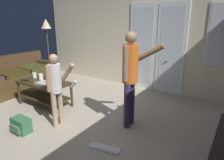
{
  "coord_description": "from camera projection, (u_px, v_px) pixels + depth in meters",
  "views": [
    {
      "loc": [
        2.4,
        -2.23,
        1.76
      ],
      "look_at": [
        0.8,
        0.21,
        0.86
      ],
      "focal_mm": 32.44,
      "sensor_mm": 36.0,
      "label": 1
    }
  ],
  "objects": [
    {
      "name": "cup_by_laptop",
      "position": [
        41.0,
        77.0,
        4.23
      ],
      "size": [
        0.09,
        0.09,
        0.12
      ],
      "primitive_type": "cylinder",
      "color": "white",
      "rests_on": "coffee_table"
    },
    {
      "name": "laptop_closed",
      "position": [
        45.0,
        83.0,
        4.0
      ],
      "size": [
        0.35,
        0.29,
        0.02
      ],
      "primitive_type": "cube",
      "rotation": [
        0.0,
        0.0,
        0.15
      ],
      "color": "#B6BBB4",
      "rests_on": "coffee_table"
    },
    {
      "name": "coffee_table",
      "position": [
        44.0,
        88.0,
        4.15
      ],
      "size": [
        1.09,
        0.58,
        0.51
      ],
      "color": "#3A2C19",
      "rests_on": "ground_plane"
    },
    {
      "name": "leather_couch",
      "position": [
        11.0,
        80.0,
        4.96
      ],
      "size": [
        0.88,
        2.27,
        0.85
      ],
      "color": "#49371C",
      "rests_on": "ground_plane"
    },
    {
      "name": "cup_near_edge",
      "position": [
        34.0,
        75.0,
        4.37
      ],
      "size": [
        0.09,
        0.09,
        0.11
      ],
      "primitive_type": "cylinder",
      "color": "white",
      "rests_on": "coffee_table"
    },
    {
      "name": "loose_keyboard",
      "position": [
        104.0,
        148.0,
        2.83
      ],
      "size": [
        0.46,
        0.21,
        0.02
      ],
      "color": "white",
      "rests_on": "ground_plane"
    },
    {
      "name": "ground_plane",
      "position": [
        68.0,
        123.0,
        3.56
      ],
      "size": [
        5.73,
        4.95,
        0.02
      ],
      "primitive_type": "cube",
      "color": "#A79B88"
    },
    {
      "name": "person_adult",
      "position": [
        131.0,
        72.0,
        3.19
      ],
      "size": [
        0.64,
        0.45,
        1.56
      ],
      "color": "#3B315C",
      "rests_on": "ground_plane"
    },
    {
      "name": "person_child",
      "position": [
        56.0,
        84.0,
        3.24
      ],
      "size": [
        0.43,
        0.33,
        1.22
      ],
      "color": "tan",
      "rests_on": "ground_plane"
    },
    {
      "name": "backpack",
      "position": [
        21.0,
        125.0,
        3.22
      ],
      "size": [
        0.32,
        0.22,
        0.24
      ],
      "color": "#336B45",
      "rests_on": "ground_plane"
    },
    {
      "name": "wall_back_with_doors",
      "position": [
        138.0,
        36.0,
        5.06
      ],
      "size": [
        5.73,
        0.09,
        2.71
      ],
      "color": "beige",
      "rests_on": "ground_plane"
    },
    {
      "name": "tv_remote_black",
      "position": [
        25.0,
        80.0,
        4.17
      ],
      "size": [
        0.18,
        0.1,
        0.02
      ],
      "primitive_type": "cube",
      "rotation": [
        0.0,
        0.0,
        0.34
      ],
      "color": "black",
      "rests_on": "coffee_table"
    },
    {
      "name": "dvd_remote_slim",
      "position": [
        58.0,
        85.0,
        3.89
      ],
      "size": [
        0.17,
        0.13,
        0.02
      ],
      "primitive_type": "cube",
      "rotation": [
        0.0,
        0.0,
        0.52
      ],
      "color": "black",
      "rests_on": "coffee_table"
    },
    {
      "name": "floor_lamp",
      "position": [
        46.0,
        28.0,
        5.94
      ],
      "size": [
        0.29,
        0.29,
        1.73
      ],
      "color": "#3C3523",
      "rests_on": "ground_plane"
    }
  ]
}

